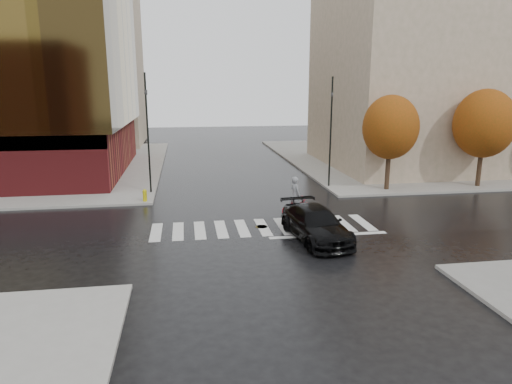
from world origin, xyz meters
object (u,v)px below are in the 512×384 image
(cyclist, at_px, (296,202))
(traffic_light_nw, at_px, (147,124))
(traffic_light_ne, at_px, (331,124))
(sedan, at_px, (316,224))
(fire_hydrant, at_px, (145,195))

(cyclist, bearing_deg, traffic_light_nw, 33.13)
(cyclist, distance_m, traffic_light_ne, 8.55)
(sedan, xyz_separation_m, traffic_light_nw, (-8.47, 10.80, 3.96))
(sedan, bearing_deg, traffic_light_nw, 121.35)
(sedan, height_order, cyclist, cyclist)
(cyclist, relative_size, traffic_light_nw, 0.28)
(sedan, xyz_separation_m, cyclist, (0.09, 4.30, -0.01))
(traffic_light_nw, xyz_separation_m, traffic_light_ne, (12.60, 0.00, -0.16))
(sedan, bearing_deg, cyclist, 81.99)
(traffic_light_nw, bearing_deg, fire_hydrant, 5.42)
(traffic_light_ne, bearing_deg, sedan, 91.16)
(traffic_light_nw, bearing_deg, sedan, 48.11)
(traffic_light_nw, height_order, fire_hydrant, traffic_light_nw)
(traffic_light_nw, distance_m, traffic_light_ne, 12.60)
(fire_hydrant, bearing_deg, traffic_light_nw, 85.43)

